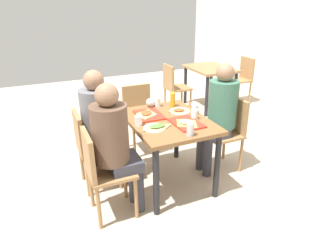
% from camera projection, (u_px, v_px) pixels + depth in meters
% --- Properties ---
extents(ground_plane, '(10.00, 10.00, 0.02)m').
position_uv_depth(ground_plane, '(168.00, 181.00, 3.35)').
color(ground_plane, '#B7A893').
extents(main_table, '(1.03, 0.78, 0.75)m').
position_uv_depth(main_table, '(168.00, 129.00, 3.10)').
color(main_table, brown).
rests_on(main_table, ground_plane).
extents(chair_near_left, '(0.40, 0.40, 0.86)m').
position_uv_depth(chair_near_left, '(90.00, 144.00, 3.07)').
color(chair_near_left, '#9E7247').
rests_on(chair_near_left, ground_plane).
extents(chair_near_right, '(0.40, 0.40, 0.86)m').
position_uv_depth(chair_near_right, '(101.00, 168.00, 2.64)').
color(chair_near_right, '#9E7247').
rests_on(chair_near_right, ground_plane).
extents(chair_far_side, '(0.40, 0.40, 0.86)m').
position_uv_depth(chair_far_side, '(228.00, 128.00, 3.44)').
color(chair_far_side, '#9E7247').
rests_on(chair_far_side, ground_plane).
extents(chair_left_end, '(0.40, 0.40, 0.86)m').
position_uv_depth(chair_left_end, '(139.00, 113.00, 3.90)').
color(chair_left_end, '#9E7247').
rests_on(chair_left_end, ground_plane).
extents(person_in_red, '(0.32, 0.42, 1.27)m').
position_uv_depth(person_in_red, '(101.00, 120.00, 3.02)').
color(person_in_red, '#383842').
rests_on(person_in_red, ground_plane).
extents(person_in_brown_jacket, '(0.32, 0.42, 1.27)m').
position_uv_depth(person_in_brown_jacket, '(115.00, 140.00, 2.59)').
color(person_in_brown_jacket, '#383842').
rests_on(person_in_brown_jacket, ground_plane).
extents(person_far_side, '(0.32, 0.42, 1.27)m').
position_uv_depth(person_far_side, '(220.00, 110.00, 3.29)').
color(person_far_side, '#383842').
rests_on(person_far_side, ground_plane).
extents(tray_red_near, '(0.37, 0.27, 0.02)m').
position_uv_depth(tray_red_near, '(149.00, 115.00, 3.15)').
color(tray_red_near, red).
rests_on(tray_red_near, main_table).
extents(tray_red_far, '(0.37, 0.27, 0.02)m').
position_uv_depth(tray_red_far, '(186.00, 123.00, 2.94)').
color(tray_red_far, red).
rests_on(tray_red_far, main_table).
extents(paper_plate_center, '(0.22, 0.22, 0.01)m').
position_uv_depth(paper_plate_center, '(180.00, 111.00, 3.26)').
color(paper_plate_center, white).
rests_on(paper_plate_center, main_table).
extents(paper_plate_near_edge, '(0.22, 0.22, 0.01)m').
position_uv_depth(paper_plate_near_edge, '(155.00, 128.00, 2.84)').
color(paper_plate_near_edge, white).
rests_on(paper_plate_near_edge, main_table).
extents(pizza_slice_a, '(0.27, 0.24, 0.02)m').
position_uv_depth(pizza_slice_a, '(146.00, 113.00, 3.15)').
color(pizza_slice_a, '#DBAD60').
rests_on(pizza_slice_a, tray_red_near).
extents(pizza_slice_b, '(0.25, 0.23, 0.02)m').
position_uv_depth(pizza_slice_b, '(187.00, 122.00, 2.91)').
color(pizza_slice_b, '#C68C47').
rests_on(pizza_slice_b, tray_red_far).
extents(pizza_slice_c, '(0.18, 0.20, 0.02)m').
position_uv_depth(pizza_slice_c, '(179.00, 110.00, 3.25)').
color(pizza_slice_c, tan).
rests_on(pizza_slice_c, paper_plate_center).
extents(pizza_slice_d, '(0.17, 0.24, 0.02)m').
position_uv_depth(pizza_slice_d, '(157.00, 126.00, 2.84)').
color(pizza_slice_d, '#DBAD60').
rests_on(pizza_slice_d, paper_plate_near_edge).
extents(plastic_cup_a, '(0.07, 0.07, 0.10)m').
position_uv_depth(plastic_cup_a, '(195.00, 109.00, 3.18)').
color(plastic_cup_a, white).
rests_on(plastic_cup_a, main_table).
extents(plastic_cup_b, '(0.07, 0.07, 0.10)m').
position_uv_depth(plastic_cup_b, '(138.00, 121.00, 2.88)').
color(plastic_cup_b, white).
rests_on(plastic_cup_b, main_table).
extents(plastic_cup_c, '(0.07, 0.07, 0.10)m').
position_uv_depth(plastic_cup_c, '(158.00, 102.00, 3.40)').
color(plastic_cup_c, white).
rests_on(plastic_cup_c, main_table).
extents(plastic_cup_d, '(0.07, 0.07, 0.10)m').
position_uv_depth(plastic_cup_d, '(195.00, 114.00, 3.04)').
color(plastic_cup_d, white).
rests_on(plastic_cup_d, main_table).
extents(soda_can, '(0.07, 0.07, 0.12)m').
position_uv_depth(soda_can, '(190.00, 129.00, 2.67)').
color(soda_can, '#B7BCC6').
rests_on(soda_can, main_table).
extents(condiment_bottle, '(0.06, 0.06, 0.16)m').
position_uv_depth(condiment_bottle, '(173.00, 100.00, 3.38)').
color(condiment_bottle, orange).
rests_on(condiment_bottle, main_table).
extents(foil_bundle, '(0.10, 0.10, 0.10)m').
position_uv_depth(foil_bundle, '(150.00, 102.00, 3.39)').
color(foil_bundle, silver).
rests_on(foil_bundle, main_table).
extents(background_table, '(0.90, 0.70, 0.75)m').
position_uv_depth(background_table, '(210.00, 74.00, 5.38)').
color(background_table, '#9E7247').
rests_on(background_table, ground_plane).
extents(background_chair_near, '(0.40, 0.40, 0.86)m').
position_uv_depth(background_chair_near, '(173.00, 85.00, 5.14)').
color(background_chair_near, '#9E7247').
rests_on(background_chair_near, ground_plane).
extents(background_chair_far, '(0.40, 0.40, 0.86)m').
position_uv_depth(background_chair_far, '(242.00, 76.00, 5.70)').
color(background_chair_far, '#9E7247').
rests_on(background_chair_far, ground_plane).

